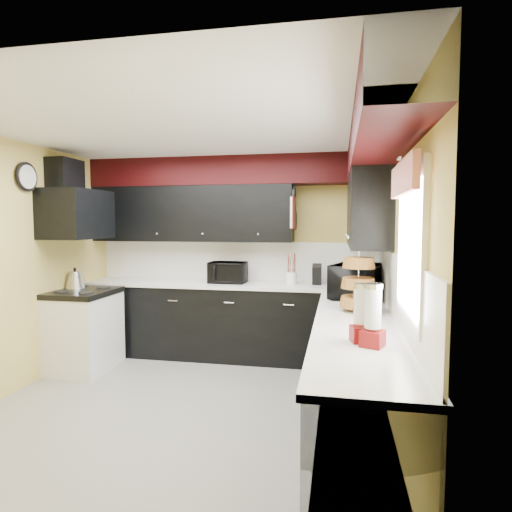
{
  "coord_description": "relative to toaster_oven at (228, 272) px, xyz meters",
  "views": [
    {
      "loc": [
        1.35,
        -3.61,
        1.68
      ],
      "look_at": [
        0.5,
        0.81,
        1.34
      ],
      "focal_mm": 30.0,
      "sensor_mm": 36.0,
      "label": 1
    }
  ],
  "objects": [
    {
      "name": "cab_back",
      "position": [
        0.0,
        -0.02,
        -0.62
      ],
      "size": [
        3.6,
        0.6,
        0.9
      ],
      "primitive_type": "cube",
      "color": "black",
      "rests_on": "ground"
    },
    {
      "name": "baskets",
      "position": [
        1.52,
        -1.47,
        0.11
      ],
      "size": [
        0.27,
        0.27,
        0.5
      ],
      "primitive_type": null,
      "color": "brown",
      "rests_on": "upper_right"
    },
    {
      "name": "ceiling",
      "position": [
        0.0,
        -1.52,
        1.43
      ],
      "size": [
        3.6,
        3.6,
        0.06
      ],
      "primitive_type": "cube",
      "color": "white",
      "rests_on": "wall_back"
    },
    {
      "name": "splash_right",
      "position": [
        1.79,
        -1.52,
        0.12
      ],
      "size": [
        0.02,
        3.6,
        0.5
      ],
      "primitive_type": "cube",
      "color": "white",
      "rests_on": "counter_right"
    },
    {
      "name": "wall_left",
      "position": [
        -1.8,
        -1.52,
        0.18
      ],
      "size": [
        0.06,
        3.6,
        2.5
      ],
      "primitive_type": "cube",
      "color": "#E0C666",
      "rests_on": "ground"
    },
    {
      "name": "pan_low",
      "position": [
        0.82,
        0.16,
        0.65
      ],
      "size": [
        0.03,
        0.24,
        0.42
      ],
      "primitive_type": null,
      "color": "black",
      "rests_on": "upper_back"
    },
    {
      "name": "counter_right",
      "position": [
        1.5,
        -1.82,
        -0.15
      ],
      "size": [
        0.64,
        3.02,
        0.04
      ],
      "primitive_type": "cube",
      "color": "white",
      "rests_on": "cab_right"
    },
    {
      "name": "clock",
      "position": [
        -1.77,
        -1.27,
        1.08
      ],
      "size": [
        0.03,
        0.3,
        0.3
      ],
      "primitive_type": null,
      "color": "black",
      "rests_on": "wall_left"
    },
    {
      "name": "soffit_right",
      "position": [
        1.62,
        -1.7,
        1.26
      ],
      "size": [
        0.36,
        3.24,
        0.35
      ],
      "primitive_type": "cube",
      "color": "black",
      "rests_on": "wall_right"
    },
    {
      "name": "valance",
      "position": [
        1.73,
        -2.42,
        0.88
      ],
      "size": [
        0.04,
        0.88,
        0.2
      ],
      "primitive_type": "cube",
      "color": "red",
      "rests_on": "wall_right"
    },
    {
      "name": "kettle",
      "position": [
        -1.68,
        -0.64,
        -0.05
      ],
      "size": [
        0.25,
        0.25,
        0.2
      ],
      "primitive_type": null,
      "rotation": [
        0.0,
        0.0,
        0.16
      ],
      "color": "#AEAEB2",
      "rests_on": "cooktop"
    },
    {
      "name": "cut_board",
      "position": [
        0.83,
        -0.22,
        0.73
      ],
      "size": [
        0.03,
        0.26,
        0.35
      ],
      "primitive_type": "cube",
      "color": "white",
      "rests_on": "upper_back"
    },
    {
      "name": "pan_top",
      "position": [
        0.82,
        0.03,
        0.93
      ],
      "size": [
        0.03,
        0.22,
        0.4
      ],
      "primitive_type": null,
      "color": "black",
      "rests_on": "upper_back"
    },
    {
      "name": "cooktop",
      "position": [
        -1.5,
        -0.77,
        -0.18
      ],
      "size": [
        0.62,
        0.77,
        0.06
      ],
      "primitive_type": "cube",
      "color": "black",
      "rests_on": "stove"
    },
    {
      "name": "stove",
      "position": [
        -1.5,
        -0.77,
        -0.64
      ],
      "size": [
        0.6,
        0.75,
        0.86
      ],
      "primitive_type": "cube",
      "color": "white",
      "rests_on": "ground"
    },
    {
      "name": "splash_back",
      "position": [
        0.0,
        0.27,
        0.12
      ],
      "size": [
        3.6,
        0.02,
        0.5
      ],
      "primitive_type": "cube",
      "color": "white",
      "rests_on": "counter_back"
    },
    {
      "name": "deco_plate",
      "position": [
        1.77,
        -1.87,
        1.18
      ],
      "size": [
        0.03,
        0.24,
        0.24
      ],
      "primitive_type": null,
      "color": "white",
      "rests_on": "wall_right"
    },
    {
      "name": "ground",
      "position": [
        0.0,
        -1.52,
        -1.07
      ],
      "size": [
        3.6,
        3.6,
        0.0
      ],
      "primitive_type": "plane",
      "color": "gray",
      "rests_on": "ground"
    },
    {
      "name": "hood",
      "position": [
        -1.55,
        -0.77,
        0.71
      ],
      "size": [
        0.5,
        0.78,
        0.55
      ],
      "primitive_type": "cube",
      "color": "black",
      "rests_on": "wall_left"
    },
    {
      "name": "dispenser_a",
      "position": [
        1.56,
        -2.52,
        0.04
      ],
      "size": [
        0.17,
        0.17,
        0.34
      ],
      "primitive_type": null,
      "rotation": [
        0.0,
        0.0,
        -0.41
      ],
      "color": "#67000E",
      "rests_on": "counter_right"
    },
    {
      "name": "knife_block",
      "position": [
        1.1,
        0.04,
        -0.01
      ],
      "size": [
        0.11,
        0.15,
        0.24
      ],
      "primitive_type": "cube",
      "rotation": [
        0.0,
        0.0,
        0.01
      ],
      "color": "black",
      "rests_on": "counter_back"
    },
    {
      "name": "microwave",
      "position": [
        1.54,
        -0.8,
        0.04
      ],
      "size": [
        0.58,
        0.7,
        0.34
      ],
      "primitive_type": "imported",
      "rotation": [
        0.0,
        0.0,
        1.26
      ],
      "color": "black",
      "rests_on": "counter_right"
    },
    {
      "name": "wall_back",
      "position": [
        0.0,
        0.28,
        0.18
      ],
      "size": [
        3.6,
        0.06,
        2.5
      ],
      "primitive_type": "cube",
      "color": "#E0C666",
      "rests_on": "ground"
    },
    {
      "name": "window",
      "position": [
        1.79,
        -2.42,
        0.48
      ],
      "size": [
        0.03,
        0.86,
        0.96
      ],
      "primitive_type": null,
      "color": "white",
      "rests_on": "wall_right"
    },
    {
      "name": "cab_right",
      "position": [
        1.5,
        -1.82,
        -0.62
      ],
      "size": [
        0.6,
        3.0,
        0.9
      ],
      "primitive_type": "cube",
      "color": "black",
      "rests_on": "ground"
    },
    {
      "name": "soffit_back",
      "position": [
        0.0,
        0.1,
        1.26
      ],
      "size": [
        3.6,
        0.36,
        0.35
      ],
      "primitive_type": "cube",
      "color": "black",
      "rests_on": "wall_back"
    },
    {
      "name": "wall_right",
      "position": [
        1.8,
        -1.52,
        0.18
      ],
      "size": [
        0.06,
        3.6,
        2.5
      ],
      "primitive_type": "cube",
      "color": "#E0C666",
      "rests_on": "ground"
    },
    {
      "name": "hood_duct",
      "position": [
        -1.68,
        -0.77,
        1.13
      ],
      "size": [
        0.24,
        0.4,
        0.4
      ],
      "primitive_type": "cube",
      "color": "black",
      "rests_on": "wall_left"
    },
    {
      "name": "toaster_oven",
      "position": [
        0.0,
        0.0,
        0.0
      ],
      "size": [
        0.45,
        0.38,
        0.26
      ],
      "primitive_type": "imported",
      "rotation": [
        0.0,
        0.0,
        -0.02
      ],
      "color": "black",
      "rests_on": "counter_back"
    },
    {
      "name": "utensil_crock",
      "position": [
        0.8,
        0.03,
        -0.06
      ],
      "size": [
        0.17,
        0.17,
        0.15
      ],
      "primitive_type": "cylinder",
      "rotation": [
        0.0,
        0.0,
        -0.27
      ],
      "color": "white",
      "rests_on": "counter_back"
    },
    {
      "name": "dispenser_b",
      "position": [
        1.5,
        -2.43,
        0.03
      ],
      "size": [
        0.14,
        0.14,
        0.32
      ],
      "primitive_type": null,
      "rotation": [
        0.0,
        0.0,
        0.24
      ],
      "color": "maroon",
      "rests_on": "counter_right"
    },
    {
      "name": "upper_right",
      "position": [
        1.63,
        -0.62,
        0.73
      ],
      "size": [
        0.35,
        1.8,
        0.7
      ],
      "primitive_type": "cube",
      "color": "black",
      "rests_on": "wall_right"
    },
    {
      "name": "pan_mid",
      "position": [
        0.82,
        -0.1,
        0.68
      ],
      "size": [
        0.03,
        0.28,
        0.46
      ],
      "primitive_type": null,
      "color": "black",
      "rests_on": "upper_back"
    },
    {
      "name": "upper_back",
      "position": [
        -0.5,
        0.11,
        0.73
      ],
      "size": [
        2.6,
        0.35,
        0.7
      ],
      "primitive_type": "cube",
      "color": "black",
      "rests_on": "wall_back"
    },
    {
      "name": "counter_back",
      "position": [
        0.0,
        -0.02,
        -0.15
      ],
      "size": [
        3.62,
        0.64,
        0.04
      ],
      "primitive_type": "cube",
      "color": "white",
      "rests_on": "cab_back"
    }
  ]
}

